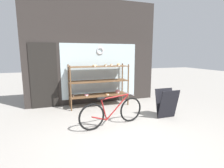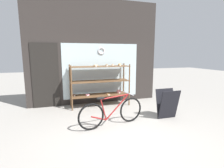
# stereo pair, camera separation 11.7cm
# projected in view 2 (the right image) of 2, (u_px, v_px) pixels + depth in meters

# --- Properties ---
(ground_plane) EXTENTS (30.00, 30.00, 0.00)m
(ground_plane) POSITION_uv_depth(u_px,v_px,m) (125.00, 136.00, 3.76)
(ground_plane) COLOR gray
(storefront_facade) EXTENTS (4.62, 0.13, 3.59)m
(storefront_facade) POSITION_uv_depth(u_px,v_px,m) (94.00, 54.00, 6.07)
(storefront_facade) COLOR #2D2826
(storefront_facade) RESTS_ON ground_plane
(display_case) EXTENTS (1.97, 0.57, 1.42)m
(display_case) POSITION_uv_depth(u_px,v_px,m) (100.00, 82.00, 5.87)
(display_case) COLOR brown
(display_case) RESTS_ON ground_plane
(bicycle) EXTENTS (1.72, 0.48, 0.78)m
(bicycle) POSITION_uv_depth(u_px,v_px,m) (112.00, 112.00, 4.27)
(bicycle) COLOR black
(bicycle) RESTS_ON ground_plane
(sandwich_board) EXTENTS (0.55, 0.39, 0.79)m
(sandwich_board) POSITION_uv_depth(u_px,v_px,m) (167.00, 104.00, 4.76)
(sandwich_board) COLOR black
(sandwich_board) RESTS_ON ground_plane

